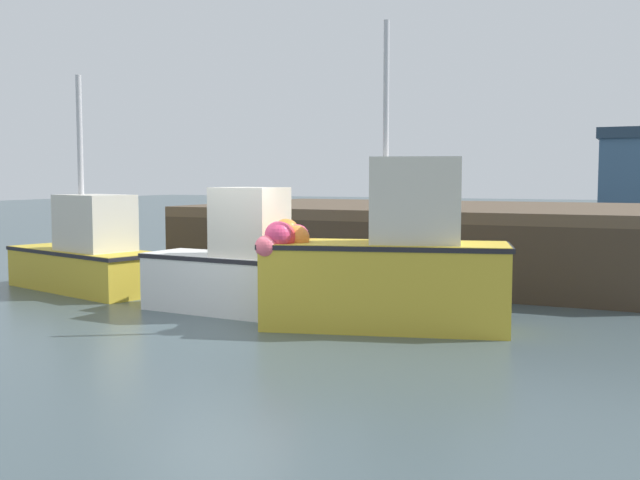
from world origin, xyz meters
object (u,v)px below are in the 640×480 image
(fishing_boat_mid, at_px, (384,265))
(rowboat, at_px, (422,297))
(fishing_boat_near_left, at_px, (86,255))
(fishing_boat_near_right, at_px, (236,268))

(fishing_boat_mid, bearing_deg, rowboat, 90.24)
(fishing_boat_mid, distance_m, rowboat, 2.37)
(rowboat, bearing_deg, fishing_boat_near_left, -171.75)
(fishing_boat_near_left, relative_size, fishing_boat_mid, 0.94)
(fishing_boat_mid, bearing_deg, fishing_boat_near_right, 176.73)
(fishing_boat_near_right, height_order, rowboat, fishing_boat_near_right)
(fishing_boat_near_left, bearing_deg, rowboat, 8.25)
(rowboat, bearing_deg, fishing_boat_near_right, -146.14)
(fishing_boat_near_right, relative_size, fishing_boat_mid, 0.70)
(fishing_boat_near_right, bearing_deg, fishing_boat_near_left, 168.17)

